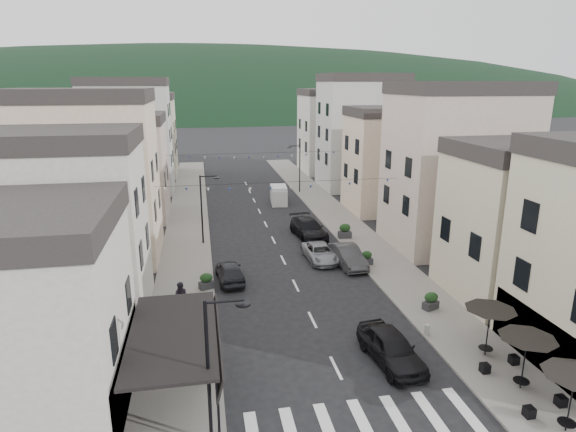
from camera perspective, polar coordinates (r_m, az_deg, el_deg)
name	(u,v)px	position (r m, az deg, el deg)	size (l,w,h in m)	color
sidewalk_left	(188,225)	(47.72, -11.78, -1.02)	(4.00, 76.00, 0.12)	slate
sidewalk_right	(337,217)	(49.58, 5.80, -0.14)	(4.00, 76.00, 0.12)	slate
hill_backdrop	(207,104)	(314.14, -9.56, 12.92)	(640.00, 360.00, 70.00)	black
boutique_awning	(179,334)	(21.47, -12.77, -13.53)	(3.77, 7.50, 3.28)	black
buildings_row_left	(116,156)	(52.75, -19.71, 6.72)	(10.20, 54.16, 14.00)	#AFACA1
buildings_row_right	(388,149)	(54.86, 11.74, 7.82)	(10.20, 54.16, 14.50)	#BEB297
cafe_terrace	(527,344)	(24.20, 26.45, -13.39)	(2.50, 8.10, 2.53)	black
streetlamp_left_near	(215,357)	(18.54, -8.62, -16.22)	(1.70, 0.56, 6.00)	black
streetlamp_left_far	(205,202)	(40.96, -9.86, 1.62)	(1.70, 0.56, 6.00)	black
streetlamp_right_far	(298,164)	(59.79, 1.14, 6.22)	(1.70, 0.56, 6.00)	black
bollards	(339,366)	(24.03, 6.06, -17.27)	(11.66, 10.26, 0.60)	gray
bunting_near	(281,187)	(37.11, -0.87, 3.50)	(19.00, 0.28, 0.62)	black
bunting_far	(256,156)	(52.72, -3.79, 7.07)	(19.00, 0.28, 0.62)	black
parked_car_a	(391,348)	(25.06, 12.13, -15.00)	(1.92, 4.78, 1.63)	black
parked_car_b	(348,256)	(36.66, 7.10, -4.73)	(1.63, 4.68, 1.54)	#2F2F31
parked_car_c	(320,253)	(37.53, 3.81, -4.37)	(2.10, 4.56, 1.27)	gray
parked_car_d	(309,229)	(42.97, 2.46, -1.50)	(2.27, 5.59, 1.62)	black
parked_car_e	(230,272)	(33.84, -6.91, -6.57)	(1.71, 4.24, 1.45)	black
delivery_van	(279,194)	(55.21, -1.12, 2.60)	(2.11, 4.49, 2.09)	silver
pedestrian_a	(182,328)	(26.56, -12.42, -12.83)	(0.60, 0.39, 1.64)	black
pedestrian_b	(181,297)	(29.69, -12.51, -9.40)	(0.92, 0.72, 1.90)	#26202B
planter_la	(203,368)	(23.71, -10.04, -17.29)	(1.09, 0.85, 1.08)	#323235
planter_lb	(206,281)	(32.74, -9.65, -7.62)	(1.09, 0.85, 1.08)	#2B2B2D
planter_ra	(431,301)	(30.80, 16.58, -9.62)	(1.10, 0.86, 1.09)	#29292B
planter_rb	(366,258)	(36.93, 9.29, -4.90)	(0.95, 0.55, 1.05)	#2E2E30
planter_rc	(345,231)	(42.79, 6.75, -1.76)	(1.20, 0.73, 1.29)	#2F2F32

